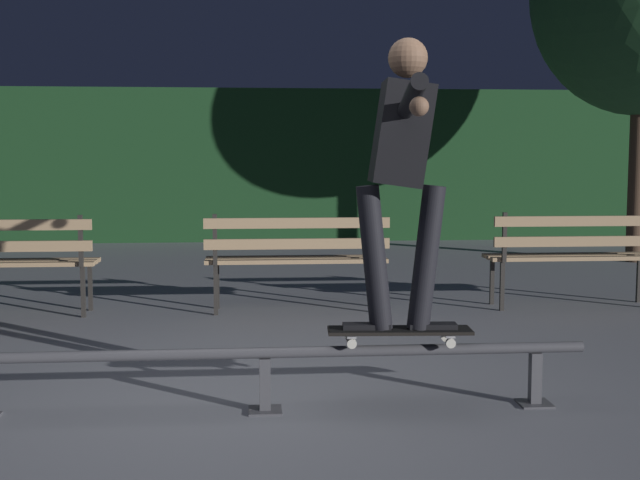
{
  "coord_description": "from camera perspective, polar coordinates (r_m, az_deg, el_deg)",
  "views": [
    {
      "loc": [
        -0.08,
        -4.57,
        1.38
      ],
      "look_at": [
        0.37,
        0.71,
        0.85
      ],
      "focal_mm": 47.6,
      "sensor_mm": 36.0,
      "label": 1
    }
  ],
  "objects": [
    {
      "name": "park_bench_left_center",
      "position": [
        7.42,
        -1.59,
        -0.8
      ],
      "size": [
        1.6,
        0.42,
        0.88
      ],
      "color": "#282623",
      "rests_on": "ground"
    },
    {
      "name": "hedge_backdrop",
      "position": [
        14.06,
        -4.55,
        5.05
      ],
      "size": [
        24.0,
        1.2,
        2.43
      ],
      "primitive_type": "cube",
      "color": "#193D1E",
      "rests_on": "ground"
    },
    {
      "name": "park_bench_right_center",
      "position": [
        7.98,
        16.88,
        -0.59
      ],
      "size": [
        1.6,
        0.42,
        0.88
      ],
      "color": "#282623",
      "rests_on": "ground"
    },
    {
      "name": "skateboarder",
      "position": [
        4.55,
        5.52,
        5.47
      ],
      "size": [
        0.62,
        1.41,
        1.56
      ],
      "color": "black",
      "rests_on": "skateboard"
    },
    {
      "name": "park_bench_leftmost",
      "position": [
        7.71,
        -20.73,
        -0.93
      ],
      "size": [
        1.6,
        0.42,
        0.88
      ],
      "color": "#282623",
      "rests_on": "ground"
    },
    {
      "name": "ground_plane",
      "position": [
        4.78,
        -3.73,
        -11.1
      ],
      "size": [
        90.0,
        90.0,
        0.0
      ],
      "primitive_type": "plane",
      "color": "slate"
    },
    {
      "name": "skateboard",
      "position": [
        4.65,
        5.37,
        -6.14
      ],
      "size": [
        0.79,
        0.25,
        0.09
      ],
      "color": "black",
      "rests_on": "grind_rail"
    },
    {
      "name": "grind_rail",
      "position": [
        4.62,
        -3.73,
        -8.24
      ],
      "size": [
        3.52,
        0.18,
        0.35
      ],
      "color": "#47474C",
      "rests_on": "ground"
    }
  ]
}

